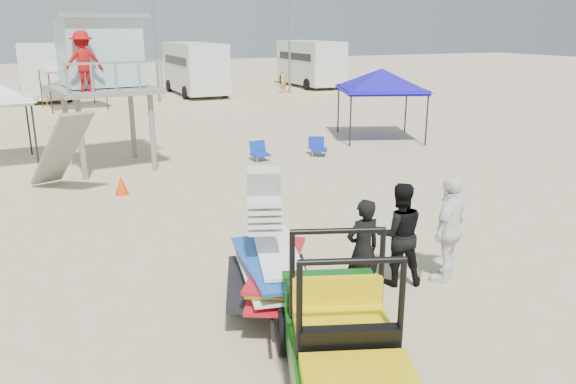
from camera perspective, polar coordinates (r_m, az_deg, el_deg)
name	(u,v)px	position (r m, az deg, el deg)	size (l,w,h in m)	color
ground	(342,340)	(8.20, 5.55, -14.70)	(140.00, 140.00, 0.00)	beige
utility_cart	(342,328)	(6.70, 5.52, -13.58)	(2.00, 2.77, 1.90)	#0C4E10
surf_trailer	(267,260)	(8.62, -2.15, -6.95)	(1.79, 2.45, 1.98)	black
man_left	(363,250)	(9.00, 7.61, -5.85)	(0.61, 0.40, 1.67)	black
man_mid	(399,234)	(9.62, 11.18, -4.20)	(0.86, 0.67, 1.78)	black
man_right	(449,229)	(9.92, 16.06, -3.64)	(1.09, 0.45, 1.86)	white
lifeguard_tower	(99,58)	(18.02, -18.66, 12.80)	(3.14, 3.14, 4.49)	gray
canopy_blue	(382,72)	(22.17, 9.52, 11.90)	(3.84, 3.84, 3.11)	black
canopy_white_c	(69,56)	(32.44, -21.32, 12.73)	(3.30, 3.30, 3.30)	black
umbrella_b	(49,112)	(25.81, -23.14, 7.46)	(1.71, 1.75, 1.57)	#F6A815
cone_near	(121,185)	(15.32, -16.56, 0.69)	(0.34, 0.34, 0.50)	#FF4408
beach_chair_b	(259,151)	(18.48, -2.96, 4.18)	(0.58, 0.63, 0.64)	#1035AF
beach_chair_c	(318,146)	(19.21, 3.02, 4.65)	(0.70, 0.78, 0.64)	#0E2B9F
rv_mid_left	(42,69)	(37.64, -23.68, 11.39)	(2.65, 6.50, 3.25)	silver
rv_mid_right	(195,66)	(37.38, -9.45, 12.49)	(2.64, 7.00, 3.25)	silver
rv_far_right	(310,62)	(41.95, 2.26, 13.10)	(2.64, 6.60, 3.25)	silver
light_pole_left	(155,31)	(33.70, -13.37, 15.62)	(0.14, 0.14, 8.00)	slate
light_pole_right	(290,31)	(37.90, 0.16, 16.08)	(0.14, 0.14, 8.00)	slate
distant_beachgoers	(69,104)	(28.02, -21.34, 8.28)	(18.60, 9.77, 1.60)	teal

